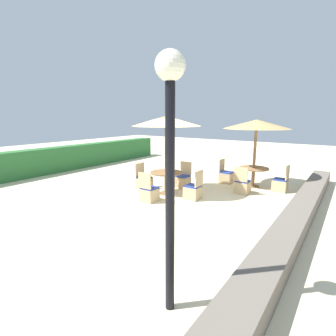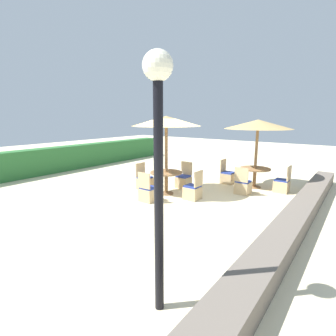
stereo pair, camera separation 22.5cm
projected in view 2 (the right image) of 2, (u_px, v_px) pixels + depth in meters
name	position (u px, v px, depth m)	size (l,w,h in m)	color
ground_plane	(183.00, 198.00, 8.40)	(40.00, 40.00, 0.00)	beige
hedge_row	(61.00, 159.00, 12.39)	(13.00, 0.70, 1.15)	#2D6B33
stone_border	(299.00, 215.00, 6.36)	(10.00, 0.56, 0.43)	#6B6056
lamp_post	(158.00, 135.00, 3.13)	(0.36, 0.36, 3.32)	black
parasol_front_right	(258.00, 125.00, 9.17)	(2.35, 2.35, 2.45)	olive
round_table_front_right	(255.00, 172.00, 9.51)	(1.09, 1.09, 0.72)	olive
patio_chair_front_right_south	(282.00, 185.00, 8.95)	(0.46, 0.46, 0.93)	tan
patio_chair_front_right_west	(243.00, 186.00, 8.77)	(0.46, 0.46, 0.93)	tan
patio_chair_front_right_north	(227.00, 177.00, 10.16)	(0.46, 0.46, 0.93)	tan
parasol_center	(166.00, 121.00, 8.36)	(2.24, 2.24, 2.58)	olive
round_table_center	(166.00, 177.00, 8.72)	(1.06, 1.06, 0.75)	olive
patio_chair_center_south	(193.00, 191.00, 8.19)	(0.46, 0.46, 0.93)	tan
patio_chair_center_east	(184.00, 180.00, 9.55)	(0.46, 0.46, 0.93)	tan
patio_chair_center_west	(148.00, 193.00, 8.01)	(0.46, 0.46, 0.93)	tan
patio_chair_center_north	(145.00, 182.00, 9.36)	(0.46, 0.46, 0.93)	tan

